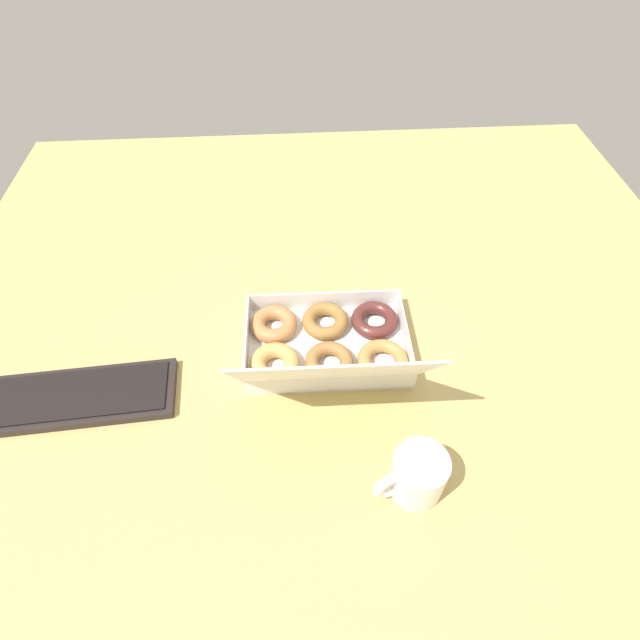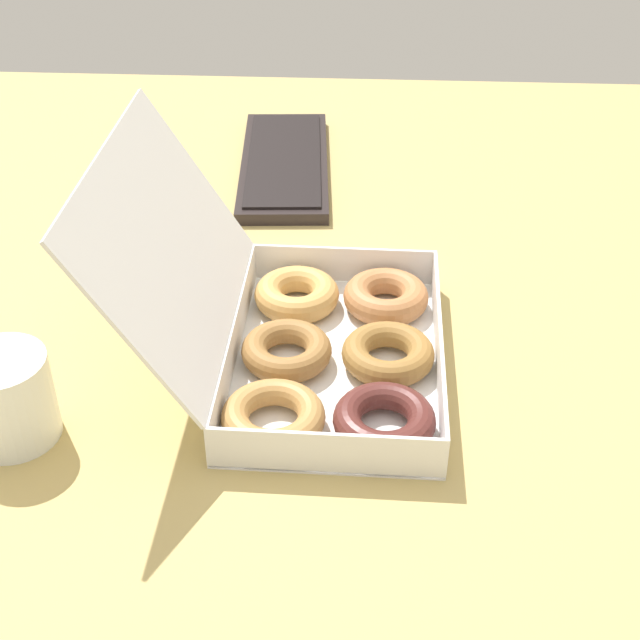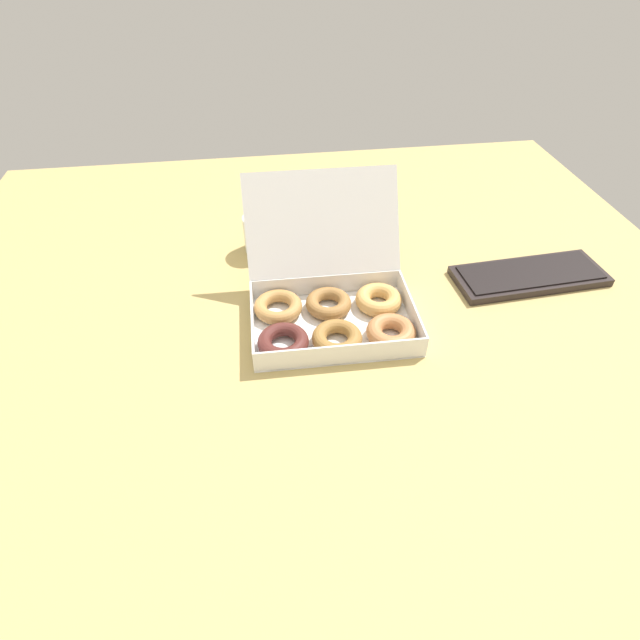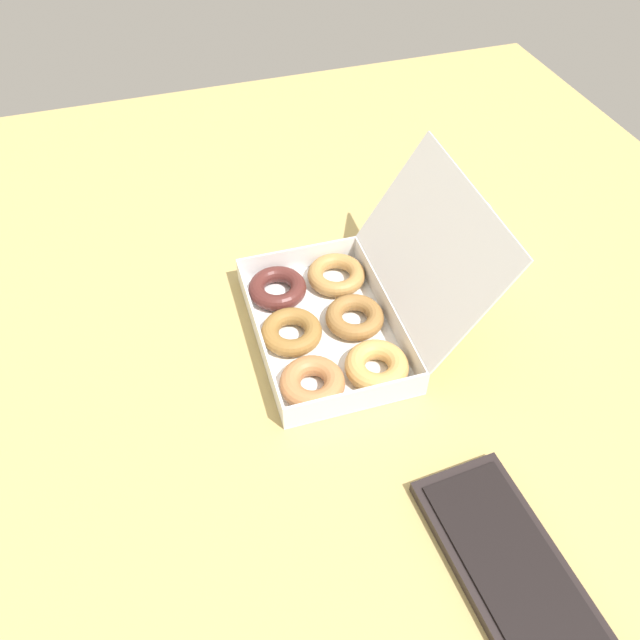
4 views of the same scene
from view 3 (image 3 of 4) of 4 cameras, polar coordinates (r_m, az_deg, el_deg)
The scene contains 4 objects.
ground_plane at distance 104.47cm, azimuth 0.35°, elevation -1.58°, with size 180.00×180.00×2.00cm, color tan.
donut_box at distance 104.05cm, azimuth 1.50°, elevation 1.32°, with size 35.55×36.20×24.56cm.
keyboard at distance 126.71cm, azimuth 22.81°, elevation 4.71°, with size 35.98×15.34×2.20cm.
coffee_mug at distance 126.30cm, azimuth -6.44°, elevation 9.89°, with size 12.68×9.07×9.26cm.
Camera 3 is at (-11.41, -75.65, 70.14)cm, focal length 28.00 mm.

